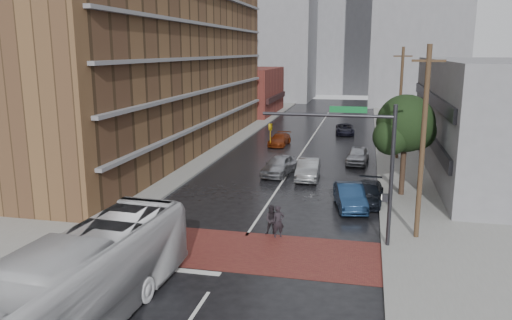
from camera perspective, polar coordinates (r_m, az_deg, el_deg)
The scene contains 24 objects.
ground at distance 24.68m, azimuth -2.52°, elevation -10.71°, with size 160.00×160.00×0.00m, color black.
crosswalk at distance 25.12m, azimuth -2.22°, elevation -10.26°, with size 14.00×5.00×0.02m, color maroon.
sidewalk_west at distance 50.97m, azimuth -7.70°, elevation 1.44°, with size 9.00×90.00×0.15m, color gray.
sidewalk_east at distance 48.18m, azimuth 18.92°, elevation 0.23°, with size 9.00×90.00×0.15m, color gray.
apartment_block at distance 50.24m, azimuth -11.39°, elevation 17.11°, with size 10.00×44.00×28.00m, color brown.
storefront_west at distance 78.24m, azimuth -0.72°, elevation 7.89°, with size 8.00×16.00×7.00m, color maroon.
building_east at distance 43.50m, azimuth 26.58°, elevation 4.26°, with size 11.00×26.00×9.00m, color gray.
distant_tower_west at distance 102.07m, azimuth 1.36°, elevation 15.97°, with size 18.00×16.00×32.00m, color gray.
distant_tower_east at distance 94.60m, azimuth 18.24°, elevation 16.87°, with size 16.00×14.00×36.00m, color gray.
distant_tower_center at distance 117.07m, azimuth 9.96°, elevation 13.38°, with size 12.00×10.00×24.00m, color gray.
street_tree at distance 34.38m, azimuth 16.73°, elevation 3.60°, with size 4.20×4.10×6.90m.
signal_mast at distance 24.89m, azimuth 12.03°, elevation 0.65°, with size 6.50×0.30×7.20m.
utility_pole_near at distance 26.44m, azimuth 18.52°, elevation 1.86°, with size 1.60×0.26×10.00m.
utility_pole_far at distance 46.20m, azimuth 16.14°, elevation 6.29°, with size 1.60×0.26×10.00m.
transit_bus at distance 18.95m, azimuth -19.63°, elevation -13.28°, with size 2.86×12.24×3.41m, color silver.
pedestrian_a at distance 26.49m, azimuth 2.57°, elevation -7.07°, with size 0.63×0.41×1.72m, color black.
pedestrian_b at distance 26.84m, azimuth 1.87°, elevation -6.88°, with size 0.80×0.62×1.64m, color black.
car_travel_a at distance 39.53m, azimuth 2.66°, elevation -0.59°, with size 1.88×4.67×1.59m, color #A4A6AC.
car_travel_b at distance 38.45m, azimuth 5.98°, elevation -1.06°, with size 1.63×4.67×1.54m, color #A0A4A7.
car_travel_c at distance 51.95m, azimuth 2.71°, elevation 2.35°, with size 1.73×4.25×1.23m, color #67230B.
suv_travel at distance 59.58m, azimuth 10.13°, elevation 3.48°, with size 2.08×4.52×1.26m, color black.
car_parked_near at distance 31.74m, azimuth 10.70°, elevation -4.14°, with size 1.61×4.61×1.52m, color #152A49.
car_parked_mid at distance 33.15m, azimuth 12.69°, elevation -3.70°, with size 1.85×4.55×1.32m, color black.
car_parked_far at distance 44.42m, azimuth 11.54°, elevation 0.55°, with size 1.76×4.36×1.49m, color #B0B2B8.
Camera 1 is at (6.00, -21.89, 9.70)m, focal length 35.00 mm.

